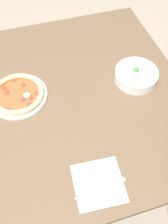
{
  "coord_description": "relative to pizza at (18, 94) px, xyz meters",
  "views": [
    {
      "loc": [
        0.77,
        -0.22,
        1.7
      ],
      "look_at": [
        0.14,
        -0.02,
        0.76
      ],
      "focal_mm": 40.0,
      "sensor_mm": 36.0,
      "label": 1
    }
  ],
  "objects": [
    {
      "name": "dining_table",
      "position": [
        0.06,
        0.3,
        -0.11
      ],
      "size": [
        1.23,
        1.05,
        0.74
      ],
      "color": "brown",
      "rests_on": "ground_plane"
    },
    {
      "name": "bowl",
      "position": [
        0.06,
        0.6,
        0.02
      ],
      "size": [
        0.22,
        0.22,
        0.07
      ],
      "color": "white",
      "rests_on": "dining_table"
    },
    {
      "name": "pizza",
      "position": [
        0.0,
        0.0,
        0.0
      ],
      "size": [
        0.28,
        0.28,
        0.04
      ],
      "color": "white",
      "rests_on": "dining_table"
    },
    {
      "name": "napkin",
      "position": [
        0.53,
        0.24,
        -0.02
      ],
      "size": [
        0.2,
        0.2,
        0.0
      ],
      "color": "white",
      "rests_on": "dining_table"
    },
    {
      "name": "fork",
      "position": [
        0.5,
        0.23,
        -0.01
      ],
      "size": [
        0.03,
        0.19,
        0.0
      ],
      "rotation": [
        0.0,
        0.0,
        1.66
      ],
      "color": "silver",
      "rests_on": "napkin"
    },
    {
      "name": "knife",
      "position": [
        0.55,
        0.23,
        -0.01
      ],
      "size": [
        0.03,
        0.21,
        0.01
      ],
      "rotation": [
        0.0,
        0.0,
        1.66
      ],
      "color": "silver",
      "rests_on": "napkin"
    },
    {
      "name": "ground_plane",
      "position": [
        0.06,
        0.3,
        -0.76
      ],
      "size": [
        8.0,
        8.0,
        0.0
      ],
      "primitive_type": "plane",
      "color": "gray"
    }
  ]
}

